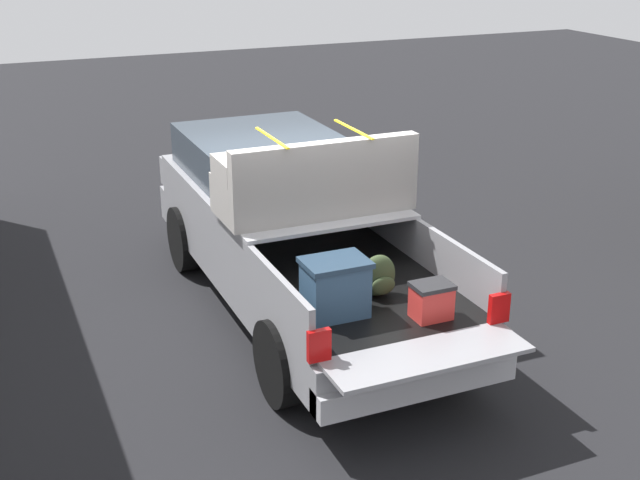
# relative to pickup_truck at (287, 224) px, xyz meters

# --- Properties ---
(ground_plane) EXTENTS (40.00, 40.00, 0.00)m
(ground_plane) POSITION_rel_pickup_truck_xyz_m (-0.36, -0.00, -0.96)
(ground_plane) COLOR black
(pickup_truck) EXTENTS (6.05, 2.06, 2.23)m
(pickup_truck) POSITION_rel_pickup_truck_xyz_m (0.00, 0.00, 0.00)
(pickup_truck) COLOR gray
(pickup_truck) RESTS_ON ground_plane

